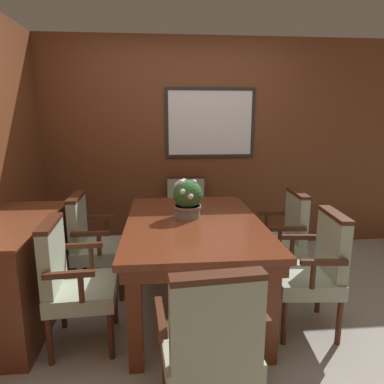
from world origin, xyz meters
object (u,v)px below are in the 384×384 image
object	(u,v)px
chair_left_far	(92,240)
dining_table	(194,232)
potted_plant	(187,198)
sideboard_cabinet	(18,272)
chair_left_near	(72,278)
chair_right_far	(283,235)
chair_right_near	(315,266)
chair_head_far	(186,212)
chair_head_near	(211,341)

from	to	relation	value
chair_left_far	dining_table	bearing A→B (deg)	-113.11
potted_plant	sideboard_cabinet	bearing A→B (deg)	-171.59
chair_left_near	dining_table	bearing A→B (deg)	-69.33
chair_right_far	chair_left_near	distance (m)	1.88
chair_left_near	chair_right_near	bearing A→B (deg)	-92.58
dining_table	chair_left_far	distance (m)	0.96
chair_left_far	potted_plant	bearing A→B (deg)	-108.03
dining_table	sideboard_cabinet	size ratio (longest dim) A/B	1.34
chair_right_near	sideboard_cabinet	world-z (taller)	chair_right_near
dining_table	chair_left_far	bearing A→B (deg)	158.24
chair_head_far	sideboard_cabinet	xyz separation A→B (m)	(-1.37, -1.28, -0.08)
chair_head_far	chair_head_near	bearing A→B (deg)	-90.80
chair_right_far	chair_head_near	xyz separation A→B (m)	(-0.89, -1.47, 0.00)
chair_right_far	sideboard_cabinet	size ratio (longest dim) A/B	0.75
dining_table	chair_left_near	world-z (taller)	chair_left_near
chair_head_near	chair_left_near	size ratio (longest dim) A/B	1.00
dining_table	potted_plant	bearing A→B (deg)	112.61
potted_plant	chair_left_far	bearing A→B (deg)	163.32
chair_head_near	potted_plant	bearing A→B (deg)	-93.95
chair_head_far	chair_left_near	distance (m)	1.82
dining_table	potted_plant	distance (m)	0.28
chair_left_far	chair_left_near	distance (m)	0.75
chair_head_far	potted_plant	world-z (taller)	potted_plant
chair_left_far	sideboard_cabinet	world-z (taller)	chair_left_far
chair_left_near	potted_plant	xyz separation A→B (m)	(0.83, 0.49, 0.43)
chair_right_far	potted_plant	distance (m)	1.03
chair_right_far	chair_head_far	bearing A→B (deg)	-131.96
chair_right_near	chair_head_near	bearing A→B (deg)	-43.36
chair_right_far	chair_left_far	xyz separation A→B (m)	(-1.75, 0.02, 0.00)
sideboard_cabinet	chair_head_far	bearing A→B (deg)	42.95
chair_head_near	sideboard_cabinet	distance (m)	1.69
chair_head_near	chair_left_near	world-z (taller)	same
dining_table	chair_head_far	size ratio (longest dim) A/B	1.78
chair_right_near	chair_left_near	world-z (taller)	same
chair_left_far	sideboard_cabinet	xyz separation A→B (m)	(-0.47, -0.44, -0.08)
dining_table	chair_head_far	world-z (taller)	chair_head_far
chair_right_far	chair_left_far	size ratio (longest dim) A/B	1.00
dining_table	chair_right_near	xyz separation A→B (m)	(0.86, -0.36, -0.17)
chair_right_far	chair_left_near	bearing A→B (deg)	-63.93
potted_plant	sideboard_cabinet	size ratio (longest dim) A/B	0.27
chair_head_near	chair_left_far	world-z (taller)	same
chair_head_near	chair_left_far	xyz separation A→B (m)	(-0.86, 1.49, 0.00)
chair_right_near	chair_left_far	distance (m)	1.88
chair_left_near	sideboard_cabinet	world-z (taller)	chair_left_near
dining_table	chair_right_near	distance (m)	0.95
chair_right_far	potted_plant	world-z (taller)	potted_plant
dining_table	sideboard_cabinet	world-z (taller)	sideboard_cabinet
chair_left_far	chair_right_far	bearing A→B (deg)	-91.94
dining_table	chair_head_near	bearing A→B (deg)	-91.05
chair_head_far	chair_left_far	bearing A→B (deg)	-137.02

